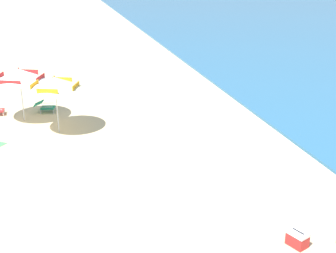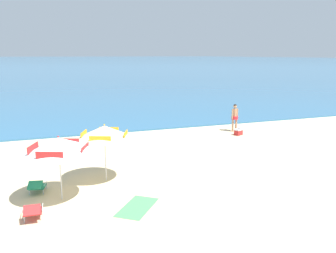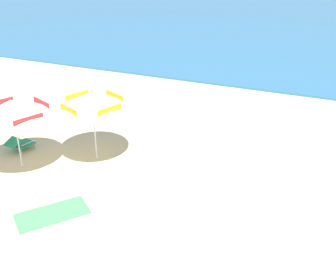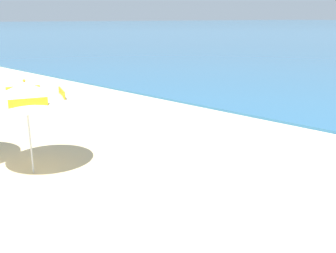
% 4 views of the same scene
% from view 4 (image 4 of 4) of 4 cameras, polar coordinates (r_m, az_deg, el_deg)
% --- Properties ---
extents(beach_umbrella_striped_second, '(2.39, 2.39, 2.32)m').
position_cam_4_polar(beach_umbrella_striped_second, '(9.51, -20.65, 4.73)').
color(beach_umbrella_striped_second, silver).
rests_on(beach_umbrella_striped_second, ground).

